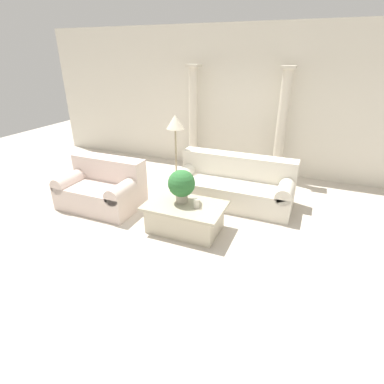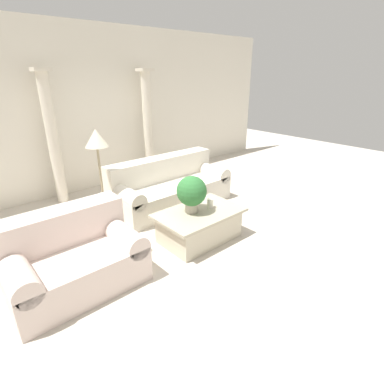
{
  "view_description": "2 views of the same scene",
  "coord_description": "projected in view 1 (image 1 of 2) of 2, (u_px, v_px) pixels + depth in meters",
  "views": [
    {
      "loc": [
        1.84,
        -4.17,
        2.6
      ],
      "look_at": [
        0.15,
        -0.14,
        0.57
      ],
      "focal_mm": 28.0,
      "sensor_mm": 36.0,
      "label": 1
    },
    {
      "loc": [
        -2.51,
        -3.23,
        2.32
      ],
      "look_at": [
        0.31,
        -0.02,
        0.6
      ],
      "focal_mm": 28.0,
      "sensor_mm": 36.0,
      "label": 2
    }
  ],
  "objects": [
    {
      "name": "wall_back",
      "position": [
        234.0,
        101.0,
        6.86
      ],
      "size": [
        10.0,
        0.06,
        3.2
      ],
      "color": "silver",
      "rests_on": "ground_plane"
    },
    {
      "name": "floor_lamp",
      "position": [
        175.0,
        128.0,
        5.78
      ],
      "size": [
        0.34,
        0.34,
        1.54
      ],
      "color": "gray",
      "rests_on": "ground_plane"
    },
    {
      "name": "sofa_long",
      "position": [
        234.0,
        185.0,
        5.66
      ],
      "size": [
        2.19,
        0.93,
        0.86
      ],
      "color": "beige",
      "rests_on": "ground_plane"
    },
    {
      "name": "coffee_table",
      "position": [
        185.0,
        217.0,
        4.77
      ],
      "size": [
        1.24,
        0.79,
        0.45
      ],
      "color": "beige",
      "rests_on": "ground_plane"
    },
    {
      "name": "loveseat",
      "position": [
        103.0,
        188.0,
        5.52
      ],
      "size": [
        1.44,
        0.93,
        0.86
      ],
      "color": "beige",
      "rests_on": "ground_plane"
    },
    {
      "name": "ground_plane",
      "position": [
        187.0,
        217.0,
        5.23
      ],
      "size": [
        16.0,
        16.0,
        0.0
      ],
      "primitive_type": "plane",
      "color": "beige"
    },
    {
      "name": "column_left",
      "position": [
        193.0,
        118.0,
        7.05
      ],
      "size": [
        0.29,
        0.29,
        2.39
      ],
      "color": "beige",
      "rests_on": "ground_plane"
    },
    {
      "name": "pillar_candle",
      "position": [
        196.0,
        203.0,
        4.57
      ],
      "size": [
        0.09,
        0.09,
        0.14
      ],
      "color": "silver",
      "rests_on": "coffee_table"
    },
    {
      "name": "potted_plant",
      "position": [
        182.0,
        184.0,
        4.64
      ],
      "size": [
        0.43,
        0.43,
        0.53
      ],
      "color": "#B2A893",
      "rests_on": "coffee_table"
    },
    {
      "name": "column_right",
      "position": [
        281.0,
        125.0,
        6.34
      ],
      "size": [
        0.29,
        0.29,
        2.39
      ],
      "color": "beige",
      "rests_on": "ground_plane"
    }
  ]
}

